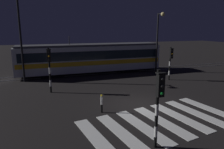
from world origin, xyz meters
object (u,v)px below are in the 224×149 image
(traffic_light_kerb_mid_left, at_px, (159,98))
(bollard_island_edge, at_px, (102,104))
(traffic_light_corner_far_left, at_px, (49,64))
(street_lamp_trackside_right, at_px, (159,35))
(tram, at_px, (91,58))
(traffic_light_corner_far_right, at_px, (171,59))
(street_lamp_trackside_left, at_px, (20,29))

(traffic_light_kerb_mid_left, xyz_separation_m, bollard_island_edge, (-1.05, 4.38, -1.63))
(traffic_light_kerb_mid_left, bearing_deg, traffic_light_corner_far_left, 111.04)
(traffic_light_corner_far_left, height_order, street_lamp_trackside_right, street_lamp_trackside_right)
(traffic_light_corner_far_left, height_order, tram, tram)
(bollard_island_edge, bearing_deg, traffic_light_corner_far_right, 33.08)
(tram, xyz_separation_m, bollard_island_edge, (-2.17, -11.12, -1.19))
(tram, bearing_deg, street_lamp_trackside_left, -164.86)
(traffic_light_kerb_mid_left, distance_m, traffic_light_corner_far_left, 10.11)
(traffic_light_corner_far_right, bearing_deg, traffic_light_kerb_mid_left, -126.96)
(traffic_light_kerb_mid_left, distance_m, street_lamp_trackside_left, 15.04)
(street_lamp_trackside_right, distance_m, tram, 7.87)
(traffic_light_corner_far_right, xyz_separation_m, traffic_light_corner_far_left, (-11.10, -0.49, 0.21))
(traffic_light_corner_far_right, distance_m, traffic_light_corner_far_left, 11.11)
(street_lamp_trackside_left, bearing_deg, traffic_light_corner_far_left, -63.18)
(street_lamp_trackside_left, bearing_deg, traffic_light_kerb_mid_left, -67.13)
(tram, bearing_deg, street_lamp_trackside_right, -14.16)
(bollard_island_edge, bearing_deg, traffic_light_corner_far_left, 117.04)
(traffic_light_corner_far_left, height_order, bollard_island_edge, traffic_light_corner_far_left)
(traffic_light_kerb_mid_left, relative_size, street_lamp_trackside_right, 0.50)
(tram, bearing_deg, traffic_light_kerb_mid_left, -94.13)
(street_lamp_trackside_right, bearing_deg, traffic_light_corner_far_left, -160.55)
(street_lamp_trackside_left, distance_m, tram, 7.78)
(traffic_light_corner_far_left, distance_m, bollard_island_edge, 5.94)
(traffic_light_corner_far_right, bearing_deg, traffic_light_corner_far_left, -177.45)
(traffic_light_corner_far_right, distance_m, tram, 8.45)
(traffic_light_corner_far_left, bearing_deg, street_lamp_trackside_right, 19.45)
(traffic_light_corner_far_left, relative_size, bollard_island_edge, 3.14)
(street_lamp_trackside_right, distance_m, bollard_island_edge, 13.72)
(traffic_light_kerb_mid_left, relative_size, street_lamp_trackside_left, 0.43)
(tram, height_order, bollard_island_edge, tram)
(street_lamp_trackside_left, xyz_separation_m, bollard_island_edge, (4.70, -9.26, -4.32))
(traffic_light_corner_far_right, xyz_separation_m, traffic_light_kerb_mid_left, (-7.47, -9.93, 0.10))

